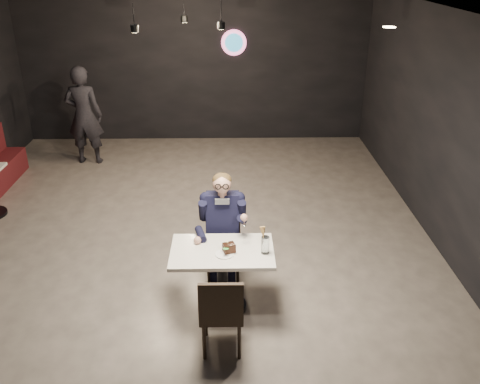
{
  "coord_description": "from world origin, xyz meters",
  "views": [
    {
      "loc": [
        0.73,
        -5.86,
        3.63
      ],
      "look_at": [
        0.83,
        -0.64,
        1.15
      ],
      "focal_mm": 38.0,
      "sensor_mm": 36.0,
      "label": 1
    }
  ],
  "objects_px": {
    "seated_man": "(223,227)",
    "sundae_glass": "(265,245)",
    "main_table": "(223,279)",
    "passerby": "(84,115)",
    "chair_far": "(223,246)",
    "chair_near": "(222,310)"
  },
  "relations": [
    {
      "from": "main_table",
      "to": "sundae_glass",
      "type": "distance_m",
      "value": 0.66
    },
    {
      "from": "main_table",
      "to": "chair_far",
      "type": "distance_m",
      "value": 0.56
    },
    {
      "from": "main_table",
      "to": "seated_man",
      "type": "bearing_deg",
      "value": 90.0
    },
    {
      "from": "seated_man",
      "to": "passerby",
      "type": "bearing_deg",
      "value": 123.67
    },
    {
      "from": "seated_man",
      "to": "chair_near",
      "type": "bearing_deg",
      "value": -90.0
    },
    {
      "from": "chair_near",
      "to": "passerby",
      "type": "relative_size",
      "value": 0.51
    },
    {
      "from": "main_table",
      "to": "sundae_glass",
      "type": "relative_size",
      "value": 5.73
    },
    {
      "from": "sundae_glass",
      "to": "chair_far",
      "type": "bearing_deg",
      "value": 126.48
    },
    {
      "from": "seated_man",
      "to": "sundae_glass",
      "type": "xyz_separation_m",
      "value": [
        0.45,
        -0.61,
        0.13
      ]
    },
    {
      "from": "chair_far",
      "to": "passerby",
      "type": "distance_m",
      "value": 4.68
    },
    {
      "from": "sundae_glass",
      "to": "chair_near",
      "type": "bearing_deg",
      "value": -128.61
    },
    {
      "from": "main_table",
      "to": "passerby",
      "type": "height_order",
      "value": "passerby"
    },
    {
      "from": "main_table",
      "to": "passerby",
      "type": "relative_size",
      "value": 0.6
    },
    {
      "from": "chair_near",
      "to": "main_table",
      "type": "bearing_deg",
      "value": 90.34
    },
    {
      "from": "chair_far",
      "to": "sundae_glass",
      "type": "bearing_deg",
      "value": -53.52
    },
    {
      "from": "main_table",
      "to": "seated_man",
      "type": "distance_m",
      "value": 0.65
    },
    {
      "from": "chair_near",
      "to": "passerby",
      "type": "distance_m",
      "value": 5.7
    },
    {
      "from": "main_table",
      "to": "chair_near",
      "type": "relative_size",
      "value": 1.2
    },
    {
      "from": "chair_far",
      "to": "seated_man",
      "type": "xyz_separation_m",
      "value": [
        0.0,
        0.0,
        0.26
      ]
    },
    {
      "from": "chair_near",
      "to": "passerby",
      "type": "bearing_deg",
      "value": 117.38
    },
    {
      "from": "chair_far",
      "to": "chair_near",
      "type": "xyz_separation_m",
      "value": [
        0.0,
        -1.18,
        0.0
      ]
    },
    {
      "from": "passerby",
      "to": "chair_far",
      "type": "bearing_deg",
      "value": 126.57
    }
  ]
}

